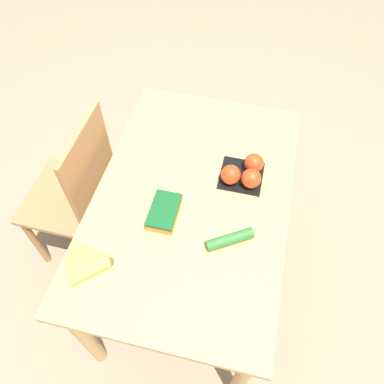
% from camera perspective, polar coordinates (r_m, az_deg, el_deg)
% --- Properties ---
extents(ground_plane, '(12.00, 12.00, 0.00)m').
position_cam_1_polar(ground_plane, '(2.19, 0.00, -11.90)').
color(ground_plane, gray).
extents(dining_table, '(1.22, 0.79, 0.75)m').
position_cam_1_polar(dining_table, '(1.64, 0.00, -2.92)').
color(dining_table, tan).
rests_on(dining_table, ground_plane).
extents(chair, '(0.42, 0.40, 0.95)m').
position_cam_1_polar(chair, '(1.94, -16.92, -0.40)').
color(chair, '#A87547').
rests_on(chair, ground_plane).
extents(banana_bunch, '(0.16, 0.17, 0.04)m').
position_cam_1_polar(banana_bunch, '(1.42, -15.28, -10.35)').
color(banana_bunch, brown).
rests_on(banana_bunch, dining_table).
extents(tomato_pack, '(0.18, 0.18, 0.09)m').
position_cam_1_polar(tomato_pack, '(1.58, 8.04, 2.95)').
color(tomato_pack, black).
rests_on(tomato_pack, dining_table).
extents(carrot_bag, '(0.17, 0.11, 0.05)m').
position_cam_1_polar(carrot_bag, '(1.47, -4.28, -2.96)').
color(carrot_bag, orange).
rests_on(carrot_bag, dining_table).
extents(cucumber_near, '(0.13, 0.18, 0.04)m').
position_cam_1_polar(cucumber_near, '(1.42, 5.76, -7.18)').
color(cucumber_near, '#2D702D').
rests_on(cucumber_near, dining_table).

